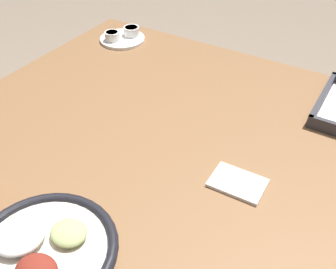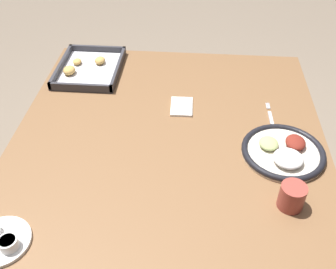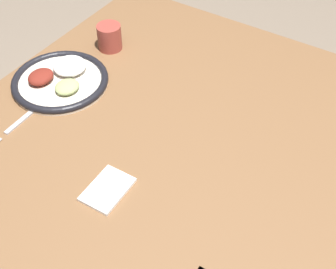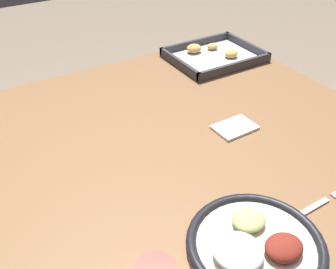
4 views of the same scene
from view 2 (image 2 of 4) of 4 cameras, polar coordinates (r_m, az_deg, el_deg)
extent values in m
plane|color=#7A6B59|center=(1.89, 0.03, -18.32)|extent=(8.00, 8.00, 0.00)
cube|color=brown|center=(1.31, 0.05, -1.13)|extent=(1.17, 1.04, 0.03)
cylinder|color=brown|center=(2.00, 14.84, 0.18)|extent=(0.06, 0.06, 0.73)
cylinder|color=brown|center=(2.04, -11.99, 1.57)|extent=(0.06, 0.06, 0.73)
cylinder|color=beige|center=(1.29, 16.33, -2.54)|extent=(0.26, 0.26, 0.01)
torus|color=black|center=(1.29, 16.38, -2.35)|extent=(0.26, 0.26, 0.02)
ellipsoid|color=white|center=(1.24, 17.05, -3.34)|extent=(0.09, 0.09, 0.03)
ellipsoid|color=maroon|center=(1.31, 18.02, -1.09)|extent=(0.07, 0.06, 0.03)
ellipsoid|color=#9EAD6B|center=(1.29, 14.41, -1.27)|extent=(0.07, 0.06, 0.02)
cube|color=#B2B2B7|center=(1.40, 14.88, 1.45)|extent=(0.14, 0.02, 0.00)
cylinder|color=#B2B2B7|center=(1.48, 14.51, 4.04)|extent=(0.04, 0.00, 0.00)
cylinder|color=#B2B2B7|center=(1.48, 14.38, 4.05)|extent=(0.04, 0.00, 0.00)
cylinder|color=#B2B2B7|center=(1.48, 14.24, 4.05)|extent=(0.04, 0.00, 0.00)
cylinder|color=#B2B2B7|center=(1.48, 14.10, 4.06)|extent=(0.04, 0.00, 0.00)
cylinder|color=white|center=(1.11, -23.10, -14.08)|extent=(0.15, 0.15, 0.01)
cylinder|color=silver|center=(1.07, -22.14, -14.44)|extent=(0.05, 0.05, 0.03)
cylinder|color=#51992D|center=(1.06, -22.30, -14.07)|extent=(0.04, 0.04, 0.01)
cube|color=#333338|center=(1.67, -11.25, 9.14)|extent=(0.32, 0.25, 0.01)
cube|color=silver|center=(1.67, -11.26, 9.26)|extent=(0.29, 0.23, 0.00)
cube|color=#333338|center=(1.64, -7.24, 9.57)|extent=(0.32, 0.01, 0.03)
cube|color=#333338|center=(1.70, -15.25, 9.65)|extent=(0.32, 0.01, 0.03)
cube|color=#333338|center=(1.54, -12.61, 6.72)|extent=(0.01, 0.25, 0.03)
cube|color=#333338|center=(1.79, -10.19, 12.13)|extent=(0.01, 0.25, 0.03)
ellipsoid|color=tan|center=(1.65, -14.14, 9.03)|extent=(0.06, 0.05, 0.03)
ellipsoid|color=tan|center=(1.71, -13.05, 10.26)|extent=(0.04, 0.04, 0.02)
ellipsoid|color=tan|center=(1.70, -9.85, 10.55)|extent=(0.05, 0.04, 0.03)
cylinder|color=#993D33|center=(1.13, 17.54, -8.57)|extent=(0.07, 0.07, 0.08)
cube|color=white|center=(1.43, 1.99, 4.07)|extent=(0.11, 0.08, 0.01)
camera|label=1|loc=(1.45, 28.76, 25.99)|focal=42.00mm
camera|label=3|loc=(1.68, -15.73, 37.92)|focal=50.00mm
camera|label=4|loc=(0.86, 50.63, 8.49)|focal=42.00mm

